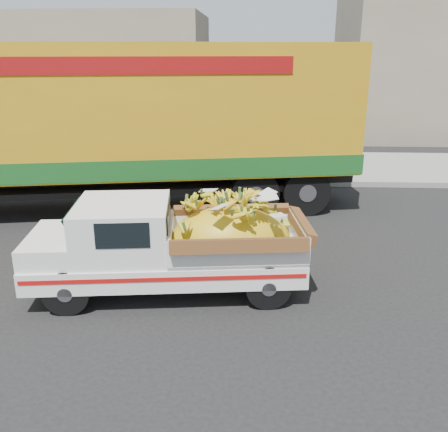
{
  "coord_description": "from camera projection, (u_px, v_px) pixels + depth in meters",
  "views": [
    {
      "loc": [
        2.95,
        -6.71,
        3.69
      ],
      "look_at": [
        2.55,
        1.16,
        1.02
      ],
      "focal_mm": 40.0,
      "sensor_mm": 36.0,
      "label": 1
    }
  ],
  "objects": [
    {
      "name": "ground",
      "position": [
        55.0,
        300.0,
        7.67
      ],
      "size": [
        100.0,
        100.0,
        0.0
      ],
      "primitive_type": "plane",
      "color": "black",
      "rests_on": "ground"
    },
    {
      "name": "curb",
      "position": [
        145.0,
        181.0,
        14.28
      ],
      "size": [
        60.0,
        0.25,
        0.15
      ],
      "primitive_type": "cube",
      "color": "gray",
      "rests_on": "ground"
    },
    {
      "name": "sidewalk",
      "position": [
        158.0,
        164.0,
        16.27
      ],
      "size": [
        60.0,
        4.0,
        0.14
      ],
      "primitive_type": "cube",
      "color": "gray",
      "rests_on": "ground"
    },
    {
      "name": "pickup_truck",
      "position": [
        188.0,
        244.0,
        7.77
      ],
      "size": [
        4.34,
        1.99,
        1.47
      ],
      "rotation": [
        0.0,
        0.0,
        0.11
      ],
      "color": "black",
      "rests_on": "ground"
    },
    {
      "name": "semi_trailer",
      "position": [
        98.0,
        120.0,
        11.34
      ],
      "size": [
        12.08,
        4.53,
        3.8
      ],
      "rotation": [
        0.0,
        0.0,
        0.17
      ],
      "color": "black",
      "rests_on": "ground"
    }
  ]
}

